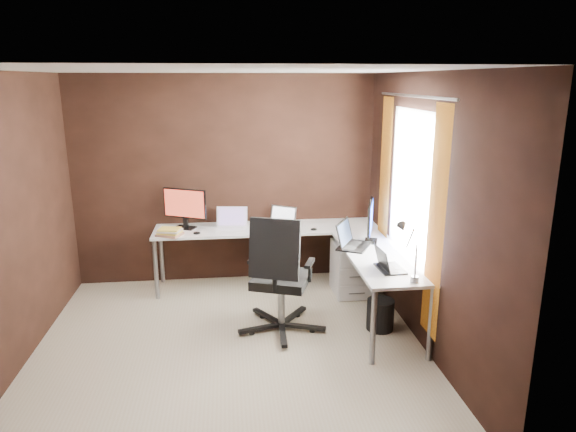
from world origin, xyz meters
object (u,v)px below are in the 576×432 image
object	(u,v)px
laptop_silver	(281,222)
wastebasket	(380,315)
monitor_right	(370,219)
laptop_black_small	(387,265)
desk_lamp	(407,244)
laptop_black_big	(351,241)
office_chair	(280,298)
laptop_white	(232,224)
monitor_left	(185,206)
book_stack	(170,232)
drawer_pedestal	(352,268)

from	to	relation	value
laptop_silver	wastebasket	xyz separation A→B (m)	(0.85, -1.34, -0.62)
monitor_right	laptop_silver	xyz separation A→B (m)	(-0.88, 0.74, -0.20)
laptop_black_small	desk_lamp	size ratio (longest dim) A/B	0.62
laptop_black_big	office_chair	world-z (taller)	office_chair
laptop_white	laptop_black_big	distance (m)	1.49
laptop_black_big	monitor_left	bearing A→B (deg)	92.43
laptop_white	office_chair	bearing A→B (deg)	-62.52
monitor_right	wastebasket	bearing A→B (deg)	-164.21
desk_lamp	laptop_black_big	bearing A→B (deg)	114.14
laptop_white	laptop_black_big	xyz separation A→B (m)	(1.23, -0.84, 0.01)
book_stack	desk_lamp	world-z (taller)	desk_lamp
laptop_black_small	wastebasket	world-z (taller)	laptop_black_small
monitor_right	laptop_black_small	bearing A→B (deg)	-165.93
monitor_left	laptop_silver	distance (m)	1.15
monitor_left	laptop_black_big	world-z (taller)	monitor_left
laptop_white	drawer_pedestal	bearing A→B (deg)	-7.71
laptop_white	book_stack	bearing A→B (deg)	-155.54
monitor_right	laptop_black_big	bearing A→B (deg)	137.91
office_chair	desk_lamp	bearing A→B (deg)	-9.23
laptop_black_small	laptop_white	bearing A→B (deg)	39.00
laptop_black_big	wastebasket	xyz separation A→B (m)	(0.21, -0.46, -0.63)
monitor_left	laptop_silver	world-z (taller)	monitor_left
laptop_white	laptop_silver	size ratio (longest dim) A/B	0.95
laptop_silver	wastebasket	distance (m)	1.70
monitor_right	wastebasket	distance (m)	1.02
monitor_left	office_chair	distance (m)	1.74
monitor_left	laptop_black_small	world-z (taller)	monitor_left
drawer_pedestal	monitor_left	world-z (taller)	monitor_left
drawer_pedestal	monitor_left	size ratio (longest dim) A/B	1.20
monitor_left	monitor_right	bearing A→B (deg)	4.46
desk_lamp	book_stack	bearing A→B (deg)	153.30
laptop_silver	wastebasket	bearing A→B (deg)	-25.09
monitor_left	laptop_silver	size ratio (longest dim) A/B	1.22
laptop_white	desk_lamp	distance (m)	2.35
drawer_pedestal	office_chair	world-z (taller)	office_chair
monitor_left	wastebasket	size ratio (longest dim) A/B	1.60
laptop_black_big	desk_lamp	world-z (taller)	desk_lamp
laptop_white	wastebasket	size ratio (longest dim) A/B	1.26
laptop_black_small	book_stack	size ratio (longest dim) A/B	1.02
desk_lamp	wastebasket	xyz separation A→B (m)	(-0.04, 0.50, -0.90)
drawer_pedestal	monitor_right	distance (m)	0.77
laptop_white	laptop_black_big	size ratio (longest dim) A/B	0.78
monitor_right	office_chair	distance (m)	1.31
drawer_pedestal	monitor_right	size ratio (longest dim) A/B	1.16
book_stack	laptop_black_big	bearing A→B (deg)	-17.89
office_chair	laptop_black_small	bearing A→B (deg)	1.11
book_stack	desk_lamp	distance (m)	2.71
monitor_left	laptop_white	distance (m)	0.58
desk_lamp	monitor_right	bearing A→B (deg)	100.00
drawer_pedestal	wastebasket	bearing A→B (deg)	-85.71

